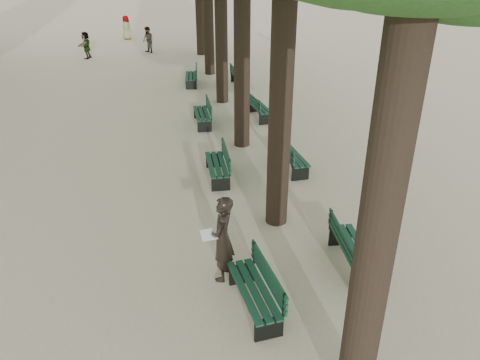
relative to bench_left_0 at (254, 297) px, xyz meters
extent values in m
plane|color=beige|center=(-0.37, -0.03, -0.27)|extent=(120.00, 120.00, 0.00)
cylinder|color=#33261C|center=(1.13, -2.03, 3.48)|extent=(0.52, 0.52, 7.50)
cylinder|color=#33261C|center=(1.13, 2.97, 3.48)|extent=(0.52, 0.52, 7.50)
cylinder|color=#33261C|center=(1.13, 7.97, 3.48)|extent=(0.52, 0.52, 7.50)
cylinder|color=#33261C|center=(1.13, 12.97, 3.48)|extent=(0.52, 0.52, 7.50)
cube|color=black|center=(-0.02, 0.00, -0.05)|extent=(0.75, 1.85, 0.45)
cube|color=black|center=(-0.02, 0.00, 0.18)|extent=(0.77, 1.86, 0.04)
cube|color=black|center=(0.26, 0.03, 0.45)|extent=(0.28, 1.79, 0.40)
cube|color=black|center=(-0.02, 5.54, -0.05)|extent=(0.53, 1.80, 0.45)
cube|color=black|center=(-0.02, 5.54, 0.18)|extent=(0.55, 1.80, 0.04)
cube|color=black|center=(0.26, 5.54, 0.45)|extent=(0.05, 1.80, 0.40)
cube|color=black|center=(-0.02, 10.16, -0.05)|extent=(0.53, 1.80, 0.45)
cube|color=black|center=(-0.02, 10.16, 0.18)|extent=(0.55, 1.80, 0.04)
cube|color=black|center=(0.26, 10.16, 0.45)|extent=(0.05, 1.80, 0.40)
cube|color=black|center=(-0.02, 15.88, -0.05)|extent=(0.67, 1.84, 0.45)
cube|color=black|center=(-0.02, 15.88, 0.18)|extent=(0.69, 1.84, 0.04)
cube|color=black|center=(0.26, 15.85, 0.45)|extent=(0.20, 1.80, 0.40)
cube|color=black|center=(2.28, 0.94, -0.05)|extent=(0.63, 1.83, 0.45)
cube|color=black|center=(2.28, 0.94, 0.18)|extent=(0.65, 1.83, 0.04)
cube|color=black|center=(2.00, 0.96, 0.45)|extent=(0.15, 1.80, 0.40)
cube|color=black|center=(2.28, 5.81, -0.05)|extent=(0.69, 1.84, 0.45)
cube|color=black|center=(2.28, 5.81, 0.18)|extent=(0.71, 1.84, 0.04)
cube|color=black|center=(2.00, 5.78, 0.45)|extent=(0.21, 1.80, 0.40)
cube|color=black|center=(2.28, 10.57, -0.05)|extent=(0.74, 1.85, 0.45)
cube|color=black|center=(2.28, 10.57, 0.18)|extent=(0.75, 1.85, 0.04)
cube|color=black|center=(2.01, 10.53, 0.45)|extent=(0.26, 1.79, 0.40)
cube|color=black|center=(2.28, 15.36, -0.05)|extent=(0.59, 1.82, 0.45)
cube|color=black|center=(2.28, 15.36, 0.18)|extent=(0.61, 1.82, 0.04)
cube|color=black|center=(2.00, 15.35, 0.45)|extent=(0.11, 1.80, 0.40)
imported|color=black|center=(-0.44, 1.03, 0.65)|extent=(0.63, 0.82, 1.84)
cube|color=white|center=(-0.69, 1.03, 0.78)|extent=(0.37, 0.29, 0.12)
imported|color=#262628|center=(-3.65, 29.02, 0.55)|extent=(0.82, 0.78, 1.64)
imported|color=#262628|center=(6.54, 23.58, 0.56)|extent=(1.10, 0.43, 1.67)
imported|color=#262628|center=(-2.08, 23.96, 0.52)|extent=(0.69, 0.81, 1.58)
imported|color=#262628|center=(-5.70, 22.91, 0.50)|extent=(0.69, 1.47, 1.55)
camera|label=1|loc=(-1.37, -6.59, 5.80)|focal=35.00mm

